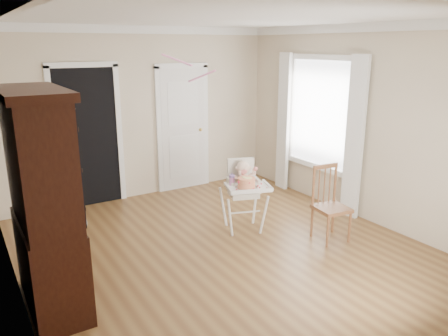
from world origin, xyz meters
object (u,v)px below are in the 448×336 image
china_cabinet (44,203)px  high_chair (244,187)px  dining_chair (330,206)px  sippy_cup (232,180)px  cake (247,183)px

china_cabinet → high_chair: bearing=11.2°
high_chair → china_cabinet: bearing=-149.5°
china_cabinet → dining_chair: (3.31, -0.31, -0.59)m
high_chair → china_cabinet: 2.62m
sippy_cup → dining_chair: (0.99, -0.77, -0.31)m
high_chair → cake: (-0.11, -0.23, 0.14)m
sippy_cup → dining_chair: 1.29m
cake → china_cabinet: china_cabinet is taller
dining_chair → high_chair: bearing=141.9°
china_cabinet → dining_chair: bearing=-5.3°
sippy_cup → china_cabinet: size_ratio=0.08×
cake → sippy_cup: size_ratio=1.66×
cake → china_cabinet: size_ratio=0.14×
cake → sippy_cup: bearing=118.8°
high_chair → sippy_cup: high_chair is taller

